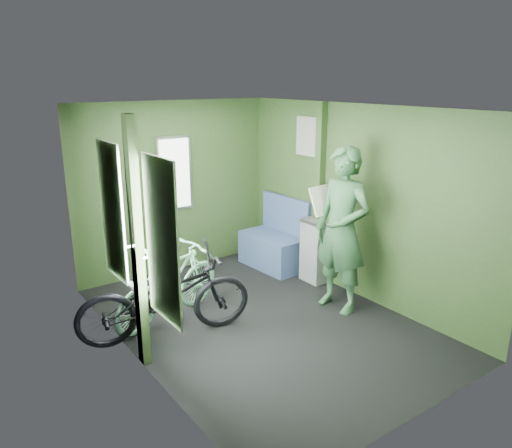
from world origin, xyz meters
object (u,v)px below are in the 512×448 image
(bicycle_black, at_px, (168,338))
(waste_box, at_px, (315,251))
(bicycle_mint, at_px, (172,321))
(bench_seat, at_px, (274,247))
(passenger, at_px, (342,230))

(bicycle_black, distance_m, waste_box, 2.31)
(bicycle_mint, bearing_deg, bicycle_black, 129.43)
(waste_box, bearing_deg, bench_seat, 98.89)
(bicycle_mint, xyz_separation_m, waste_box, (2.05, -0.06, 0.42))
(bicycle_black, relative_size, passenger, 0.95)
(passenger, relative_size, waste_box, 2.26)
(bicycle_black, bearing_deg, waste_box, -70.27)
(passenger, xyz_separation_m, waste_box, (0.31, 0.76, -0.53))
(bicycle_black, height_order, bench_seat, bench_seat)
(passenger, bearing_deg, waste_box, 150.44)
(waste_box, distance_m, bench_seat, 0.74)
(waste_box, bearing_deg, bicycle_black, -173.49)
(bicycle_black, relative_size, bench_seat, 1.81)
(bicycle_mint, height_order, waste_box, waste_box)
(bicycle_black, xyz_separation_m, bicycle_mint, (0.20, 0.31, 0.00))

